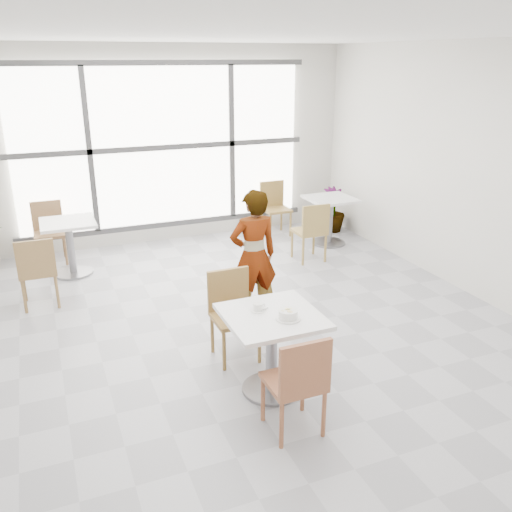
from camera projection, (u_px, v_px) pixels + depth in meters
name	position (u px, v px, depth m)	size (l,w,h in m)	color
floor	(245.00, 334.00, 5.80)	(7.00, 7.00, 0.00)	#9E9EA5
ceiling	(243.00, 33.00, 4.76)	(7.00, 7.00, 0.00)	white
wall_back	(163.00, 147.00, 8.32)	(6.00, 6.00, 0.00)	silver
wall_right	(482.00, 175.00, 6.35)	(7.00, 7.00, 0.00)	silver
window	(164.00, 147.00, 8.26)	(4.60, 0.07, 2.52)	white
main_table	(272.00, 338.00, 4.65)	(0.80, 0.80, 0.75)	white
chair_near	(298.00, 380.00, 4.10)	(0.42, 0.42, 0.87)	#98593B
chair_far	(232.00, 308.00, 5.26)	(0.42, 0.42, 0.87)	olive
oatmeal_bowl	(288.00, 314.00, 4.48)	(0.21, 0.21, 0.10)	white
coffee_cup	(258.00, 307.00, 4.63)	(0.16, 0.13, 0.07)	white
person	(253.00, 256.00, 5.93)	(0.54, 0.36, 1.49)	black
bg_table_left	(70.00, 240.00, 7.26)	(0.70, 0.70, 0.75)	white
bg_table_right	(330.00, 214.00, 8.45)	(0.70, 0.70, 0.75)	silver
bg_chair_left_near	(37.00, 268.00, 6.26)	(0.42, 0.42, 0.87)	olive
bg_chair_left_far	(49.00, 228.00, 7.73)	(0.42, 0.42, 0.87)	olive
bg_chair_right_near	(312.00, 228.00, 7.70)	(0.42, 0.42, 0.87)	#9D7F42
bg_chair_right_far	(274.00, 204.00, 8.96)	(0.42, 0.42, 0.87)	olive
plant_right	(333.00, 210.00, 9.12)	(0.42, 0.42, 0.74)	#4B7B37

